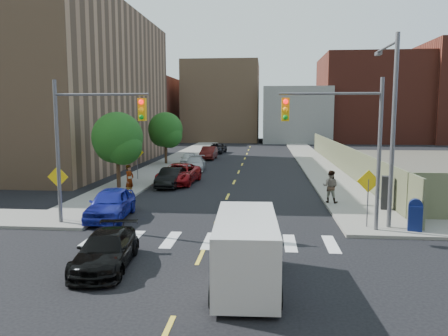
% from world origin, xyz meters
% --- Properties ---
extents(ground, '(160.00, 160.00, 0.00)m').
position_xyz_m(ground, '(0.00, 0.00, 0.00)').
color(ground, black).
rests_on(ground, ground).
extents(sidewalk_nw, '(3.50, 73.00, 0.15)m').
position_xyz_m(sidewalk_nw, '(-7.75, 41.50, 0.07)').
color(sidewalk_nw, gray).
rests_on(sidewalk_nw, ground).
extents(sidewalk_ne, '(3.50, 73.00, 0.15)m').
position_xyz_m(sidewalk_ne, '(7.75, 41.50, 0.07)').
color(sidewalk_ne, gray).
rests_on(sidewalk_ne, ground).
extents(fence_north, '(0.12, 44.00, 2.50)m').
position_xyz_m(fence_north, '(9.60, 28.00, 1.25)').
color(fence_north, '#67714F').
rests_on(fence_north, ground).
extents(building_nw, '(22.00, 30.00, 16.00)m').
position_xyz_m(building_nw, '(-22.00, 30.00, 8.00)').
color(building_nw, '#8C6B4C').
rests_on(building_nw, ground).
extents(bg_bldg_west, '(14.00, 18.00, 12.00)m').
position_xyz_m(bg_bldg_west, '(-22.00, 70.00, 6.00)').
color(bg_bldg_west, '#592319').
rests_on(bg_bldg_west, ground).
extents(bg_bldg_midwest, '(14.00, 16.00, 15.00)m').
position_xyz_m(bg_bldg_midwest, '(-6.00, 72.00, 7.50)').
color(bg_bldg_midwest, '#8C6B4C').
rests_on(bg_bldg_midwest, ground).
extents(bg_bldg_center, '(12.00, 16.00, 10.00)m').
position_xyz_m(bg_bldg_center, '(8.00, 70.00, 5.00)').
color(bg_bldg_center, gray).
rests_on(bg_bldg_center, ground).
extents(bg_bldg_east, '(18.00, 18.00, 16.00)m').
position_xyz_m(bg_bldg_east, '(22.00, 72.00, 8.00)').
color(bg_bldg_east, '#592319').
rests_on(bg_bldg_east, ground).
extents(signal_nw, '(4.59, 0.30, 7.00)m').
position_xyz_m(signal_nw, '(-5.98, 6.00, 4.53)').
color(signal_nw, '#59595E').
rests_on(signal_nw, ground).
extents(signal_ne, '(4.59, 0.30, 7.00)m').
position_xyz_m(signal_ne, '(5.98, 6.00, 4.53)').
color(signal_ne, '#59595E').
rests_on(signal_ne, ground).
extents(streetlight_ne, '(0.25, 3.70, 9.00)m').
position_xyz_m(streetlight_ne, '(8.20, 6.90, 5.22)').
color(streetlight_ne, '#59595E').
rests_on(streetlight_ne, ground).
extents(warn_sign_nw, '(1.06, 0.06, 2.83)m').
position_xyz_m(warn_sign_nw, '(-7.80, 6.50, 1.99)').
color(warn_sign_nw, '#59595E').
rests_on(warn_sign_nw, ground).
extents(warn_sign_ne, '(1.06, 0.06, 2.83)m').
position_xyz_m(warn_sign_ne, '(7.20, 6.50, 1.99)').
color(warn_sign_ne, '#59595E').
rests_on(warn_sign_ne, ground).
extents(warn_sign_midwest, '(1.06, 0.06, 2.83)m').
position_xyz_m(warn_sign_midwest, '(-7.80, 20.00, 1.99)').
color(warn_sign_midwest, '#59595E').
rests_on(warn_sign_midwest, ground).
extents(tree_west_near, '(3.66, 3.64, 5.52)m').
position_xyz_m(tree_west_near, '(-8.00, 16.05, 3.48)').
color(tree_west_near, '#332114').
rests_on(tree_west_near, ground).
extents(tree_west_far, '(3.66, 3.64, 5.52)m').
position_xyz_m(tree_west_far, '(-8.00, 31.05, 3.48)').
color(tree_west_far, '#332114').
rests_on(tree_west_far, ground).
extents(parked_car_blue, '(2.22, 4.77, 1.58)m').
position_xyz_m(parked_car_blue, '(-5.50, 7.47, 0.79)').
color(parked_car_blue, '#1B2498').
rests_on(parked_car_blue, ground).
extents(parked_car_black, '(1.63, 4.28, 1.39)m').
position_xyz_m(parked_car_black, '(-4.50, 17.37, 0.70)').
color(parked_car_black, black).
rests_on(parked_car_black, ground).
extents(parked_car_red, '(2.95, 5.73, 1.54)m').
position_xyz_m(parked_car_red, '(-4.20, 18.80, 0.77)').
color(parked_car_red, maroon).
rests_on(parked_car_red, ground).
extents(parked_car_silver, '(2.17, 4.69, 1.33)m').
position_xyz_m(parked_car_silver, '(-4.20, 26.62, 0.66)').
color(parked_car_silver, '#9B9EA2').
rests_on(parked_car_silver, ground).
extents(parked_car_white, '(1.89, 4.07, 1.35)m').
position_xyz_m(parked_car_white, '(-5.50, 30.71, 0.67)').
color(parked_car_white, silver).
rests_on(parked_car_white, ground).
extents(parked_car_maroon, '(1.67, 4.58, 1.50)m').
position_xyz_m(parked_car_maroon, '(-4.20, 36.86, 0.75)').
color(parked_car_maroon, '#3F0E0C').
rests_on(parked_car_maroon, ground).
extents(parked_car_grey, '(2.71, 5.02, 1.34)m').
position_xyz_m(parked_car_grey, '(-4.20, 44.46, 0.67)').
color(parked_car_grey, black).
rests_on(parked_car_grey, ground).
extents(black_sedan, '(2.20, 4.50, 1.26)m').
position_xyz_m(black_sedan, '(-3.15, 0.47, 0.63)').
color(black_sedan, black).
rests_on(black_sedan, ground).
extents(cargo_van, '(2.20, 4.95, 2.23)m').
position_xyz_m(cargo_van, '(1.84, -0.53, 1.17)').
color(cargo_van, silver).
rests_on(cargo_van, ground).
extents(mailbox, '(0.69, 0.59, 1.46)m').
position_xyz_m(mailbox, '(9.20, 6.00, 0.86)').
color(mailbox, navy).
rests_on(mailbox, sidewalk_ne).
extents(payphone, '(0.62, 0.54, 1.85)m').
position_xyz_m(payphone, '(9.11, 10.42, 1.07)').
color(payphone, black).
rests_on(payphone, sidewalk_ne).
extents(pedestrian_west, '(0.68, 0.83, 1.97)m').
position_xyz_m(pedestrian_west, '(-6.30, 13.17, 1.13)').
color(pedestrian_west, gray).
rests_on(pedestrian_west, sidewalk_nw).
extents(pedestrian_east, '(1.14, 1.03, 1.92)m').
position_xyz_m(pedestrian_east, '(6.30, 11.99, 1.11)').
color(pedestrian_east, gray).
rests_on(pedestrian_east, sidewalk_ne).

